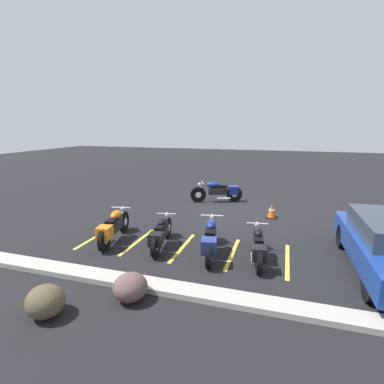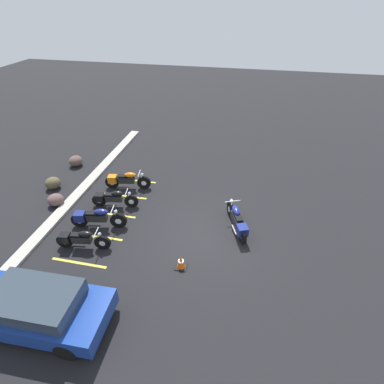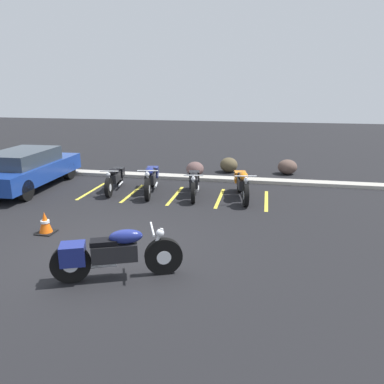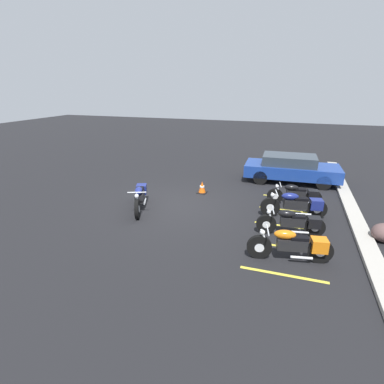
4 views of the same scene
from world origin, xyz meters
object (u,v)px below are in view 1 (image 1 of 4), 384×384
Objects in this scene: parked_bike_1 at (210,238)px; landscape_rock_1 at (130,287)px; landscape_rock_0 at (45,301)px; traffic_cone at (272,211)px; parked_bike_3 at (113,227)px; motorcycle_navy_featured at (219,191)px; parked_bike_2 at (161,233)px; parked_bike_0 at (258,245)px.

landscape_rock_1 is at bearing 147.50° from parked_bike_1.
traffic_cone is (-3.56, -7.24, -0.05)m from landscape_rock_0.
parked_bike_3 is at bearing -77.69° from landscape_rock_0.
motorcycle_navy_featured is at bearing -97.59° from landscape_rock_0.
parked_bike_1 reaches higher than parked_bike_3.
parked_bike_3 is 3.07× the size of landscape_rock_0.
parked_bike_2 reaches higher than landscape_rock_0.
parked_bike_0 reaches higher than traffic_cone.
parked_bike_1 is at bearing -101.41° from parked_bike_3.
landscape_rock_0 is (2.18, 3.39, -0.18)m from parked_bike_1.
parked_bike_2 is (2.65, -0.08, 0.00)m from parked_bike_0.
parked_bike_2 reaches higher than parked_bike_0.
traffic_cone is at bearing -116.16° from landscape_rock_0.
parked_bike_2 is 0.94× the size of parked_bike_3.
parked_bike_2 is 2.87× the size of landscape_rock_0.
motorcycle_navy_featured reaches higher than landscape_rock_1.
parked_bike_0 is at bearing 89.75° from motorcycle_navy_featured.
parked_bike_3 reaches higher than parked_bike_0.
motorcycle_navy_featured is at bearing 13.27° from parked_bike_0.
parked_bike_1 is at bearing 81.47° from parked_bike_0.
motorcycle_navy_featured is 3.08× the size of landscape_rock_1.
landscape_rock_1 is at bearing 68.12° from motorcycle_navy_featured.
motorcycle_navy_featured is at bearing -89.98° from landscape_rock_1.
parked_bike_1 reaches higher than parked_bike_0.
parked_bike_3 is 5.75m from traffic_cone.
motorcycle_navy_featured is 2.93m from traffic_cone.
parked_bike_2 is 1.50m from parked_bike_3.
parked_bike_0 is 0.91× the size of parked_bike_1.
parked_bike_0 is 1.22m from parked_bike_1.
motorcycle_navy_featured is 9.04m from landscape_rock_0.
motorcycle_navy_featured is 6.00m from parked_bike_0.
parked_bike_1 is (-0.99, 5.57, -0.01)m from motorcycle_navy_featured.
parked_bike_0 reaches higher than landscape_rock_1.
traffic_cone is at bearing -110.46° from landscape_rock_1.
landscape_rock_1 is at bearing 129.83° from parked_bike_0.
landscape_rock_0 is 1.38× the size of traffic_cone.
parked_bike_0 is at bearing -100.93° from parked_bike_1.
parked_bike_3 is at bearing 80.78° from parked_bike_0.
motorcycle_navy_featured is 5.66m from parked_bike_1.
parked_bike_1 reaches higher than landscape_rock_0.
landscape_rock_0 reaches higher than landscape_rock_1.
motorcycle_navy_featured reaches higher than parked_bike_1.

